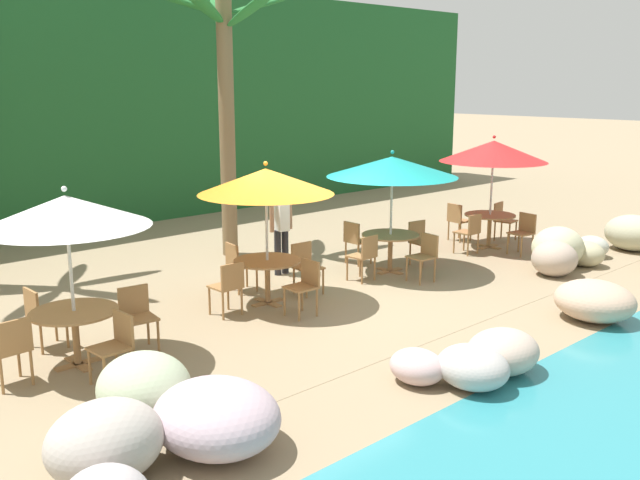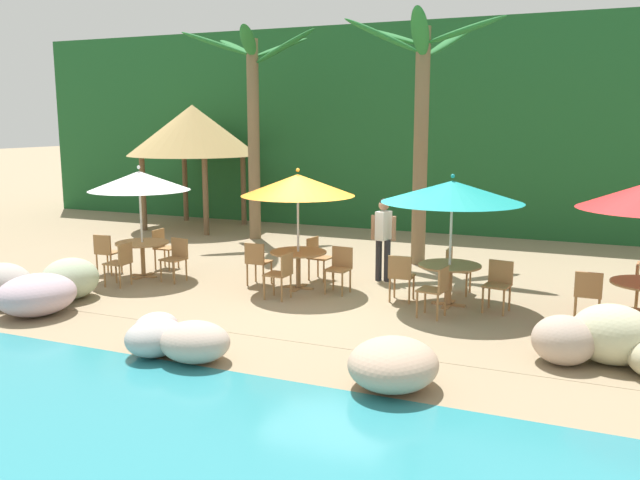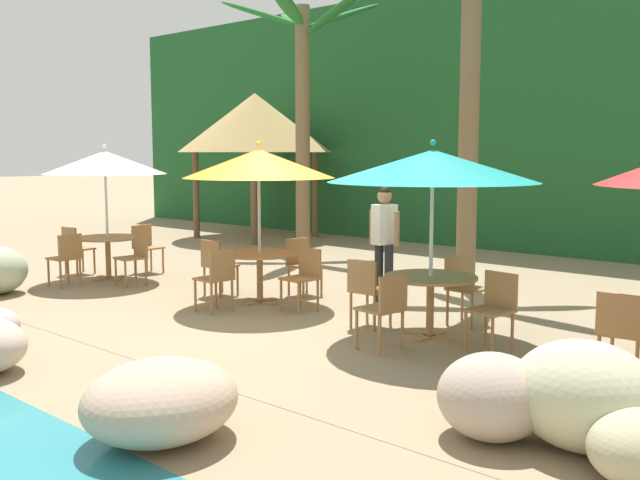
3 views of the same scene
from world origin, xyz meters
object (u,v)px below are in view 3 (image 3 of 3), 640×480
at_px(chair_orange_left, 216,263).
at_px(palm_tree_nearest, 303,81).
at_px(umbrella_teal, 433,166).
at_px(waiter_in_white, 384,235).
at_px(chair_teal_inland, 461,284).
at_px(chair_red_left, 622,329).
at_px(chair_orange_inland, 301,262).
at_px(dining_table_white, 108,244).
at_px(umbrella_orange, 259,164).
at_px(chair_orange_right, 218,276).
at_px(chair_white_seaward, 135,255).
at_px(palapa_hut, 255,123).
at_px(chair_white_right, 67,256).
at_px(palm_tree_second, 469,60).
at_px(chair_teal_right, 386,306).
at_px(chair_white_left, 75,247).
at_px(chair_white_inland, 146,245).
at_px(dining_table_orange, 260,261).
at_px(dining_table_teal, 430,286).
at_px(chair_orange_seaward, 304,274).
at_px(chair_teal_left, 367,288).
at_px(umbrella_white, 105,163).
at_px(chair_teal_seaward, 495,305).

bearing_deg(chair_orange_left, palm_tree_nearest, 118.89).
bearing_deg(umbrella_teal, waiter_in_white, 142.02).
relative_size(chair_teal_inland, chair_red_left, 1.00).
distance_m(chair_orange_inland, chair_orange_left, 1.30).
height_order(chair_orange_inland, chair_red_left, same).
height_order(dining_table_white, chair_orange_left, chair_orange_left).
bearing_deg(umbrella_orange, chair_orange_right, -85.54).
bearing_deg(chair_white_seaward, palapa_hut, 120.42).
xyz_separation_m(dining_table_white, chair_white_right, (0.13, -0.84, -0.10)).
bearing_deg(dining_table_white, chair_red_left, 0.87).
height_order(dining_table_white, palm_tree_second, palm_tree_second).
relative_size(chair_white_right, umbrella_orange, 0.37).
xyz_separation_m(chair_teal_right, chair_red_left, (2.31, 0.66, 0.00)).
bearing_deg(dining_table_white, chair_white_left, -170.38).
relative_size(umbrella_teal, palm_tree_second, 0.45).
bearing_deg(palm_tree_nearest, chair_white_inland, -90.78).
relative_size(chair_orange_inland, chair_red_left, 1.00).
xyz_separation_m(chair_white_right, dining_table_orange, (3.28, 1.21, 0.10)).
height_order(umbrella_orange, chair_teal_right, umbrella_orange).
bearing_deg(chair_red_left, dining_table_teal, 175.02).
relative_size(chair_orange_seaward, palm_tree_second, 0.16).
height_order(chair_white_right, chair_teal_inland, same).
distance_m(chair_teal_left, chair_teal_right, 1.09).
xyz_separation_m(dining_table_orange, chair_orange_right, (0.07, -0.85, -0.10)).
height_order(chair_white_right, chair_teal_left, same).
height_order(dining_table_white, chair_orange_inland, chair_orange_inland).
xyz_separation_m(chair_white_left, chair_teal_left, (6.37, 0.34, 0.00)).
distance_m(dining_table_teal, chair_teal_right, 0.86).
bearing_deg(palapa_hut, chair_white_right, -67.59).
distance_m(umbrella_orange, chair_orange_inland, 1.74).
xyz_separation_m(chair_white_left, chair_orange_left, (3.41, 0.41, 0.00)).
bearing_deg(dining_table_teal, waiter_in_white, 142.02).
bearing_deg(chair_white_seaward, dining_table_teal, 3.66).
xyz_separation_m(dining_table_white, chair_teal_inland, (6.29, 1.18, -0.10)).
bearing_deg(dining_table_teal, umbrella_white, -177.03).
bearing_deg(chair_white_left, waiter_in_white, 17.44).
relative_size(chair_white_inland, palapa_hut, 0.22).
bearing_deg(chair_white_left, chair_white_inland, 53.53).
distance_m(dining_table_white, chair_teal_right, 6.38).
bearing_deg(chair_white_seaward, chair_teal_seaward, 2.91).
height_order(dining_table_white, chair_white_inland, chair_white_inland).
height_order(dining_table_white, chair_orange_seaward, chair_orange_seaward).
height_order(dining_table_orange, chair_teal_right, chair_teal_right).
relative_size(chair_white_right, chair_teal_left, 1.00).
xyz_separation_m(umbrella_white, chair_orange_right, (3.48, -0.48, -1.50)).
bearing_deg(chair_orange_right, chair_white_right, -173.83).
distance_m(chair_white_right, waiter_in_white, 5.24).
bearing_deg(chair_white_right, dining_table_orange, 20.31).
height_order(umbrella_teal, chair_teal_right, umbrella_teal).
distance_m(umbrella_white, chair_white_inland, 1.73).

